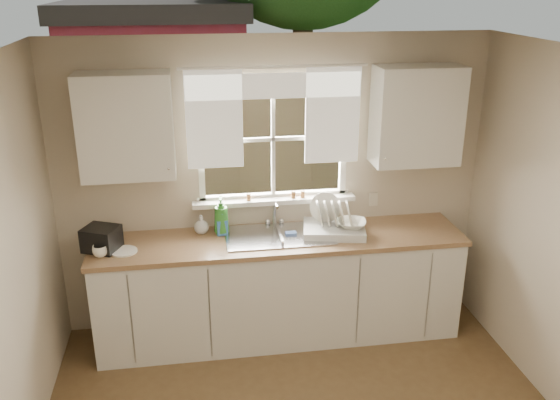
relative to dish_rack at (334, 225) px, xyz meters
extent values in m
cube|color=beige|center=(-0.46, 0.30, -0.41)|extent=(3.60, 0.02, 1.15)
cube|color=beige|center=(-0.46, 0.30, 1.34)|extent=(3.60, 0.02, 0.35)
cube|color=beige|center=(-1.66, 0.30, 0.67)|extent=(1.20, 0.02, 1.00)
cube|color=beige|center=(0.74, 0.30, 0.67)|extent=(1.20, 0.02, 1.00)
cube|color=silver|center=(-0.46, -1.70, 1.52)|extent=(3.60, 4.00, 0.02)
cube|color=white|center=(-0.46, 0.32, 0.17)|extent=(1.30, 0.06, 0.05)
cube|color=white|center=(-0.46, 0.32, 1.17)|extent=(1.30, 0.06, 0.05)
cube|color=white|center=(-1.06, 0.32, 0.67)|extent=(0.05, 0.06, 1.05)
cube|color=white|center=(0.14, 0.32, 0.67)|extent=(0.05, 0.06, 1.05)
cube|color=white|center=(-0.46, 0.32, 0.67)|extent=(0.03, 0.04, 1.00)
cube|color=white|center=(-0.46, 0.32, 0.67)|extent=(1.20, 0.04, 0.03)
cube|color=white|center=(-0.46, 0.26, 0.15)|extent=(1.38, 0.14, 0.04)
cylinder|color=white|center=(-0.46, 0.24, 1.27)|extent=(1.50, 0.02, 0.02)
cube|color=white|center=(-0.94, 0.25, 0.87)|extent=(0.45, 0.02, 0.80)
cube|color=white|center=(0.02, 0.25, 0.87)|extent=(0.45, 0.02, 0.80)
cube|color=white|center=(-0.46, 0.25, 1.12)|extent=(1.40, 0.02, 0.20)
cube|color=silver|center=(-0.46, -0.02, -0.55)|extent=(3.00, 0.62, 0.87)
cube|color=#906C48|center=(-0.46, -0.02, -0.09)|extent=(3.04, 0.65, 0.04)
cube|color=silver|center=(-1.61, 0.12, 0.87)|extent=(0.70, 0.33, 0.80)
cube|color=silver|center=(0.69, 0.12, 0.87)|extent=(0.70, 0.33, 0.80)
cube|color=beige|center=(0.42, 0.28, 0.10)|extent=(0.08, 0.01, 0.12)
cylinder|color=brown|center=(-0.68, 0.24, 0.20)|extent=(0.04, 0.04, 0.06)
cylinder|color=brown|center=(-0.22, 0.24, 0.20)|extent=(0.04, 0.04, 0.06)
cylinder|color=brown|center=(-0.30, 0.24, 0.20)|extent=(0.04, 0.04, 0.06)
cube|color=#335421|center=(-0.46, 5.30, -1.00)|extent=(20.00, 10.00, 0.02)
cube|color=#987A54|center=(-0.46, 3.30, -0.08)|extent=(8.00, 0.10, 1.80)
cube|color=maroon|center=(-1.66, 6.80, 0.12)|extent=(3.00, 3.00, 2.20)
cube|color=black|center=(-1.66, 6.80, 1.37)|extent=(3.20, 3.20, 0.30)
cylinder|color=#423021|center=(0.94, 6.30, 0.62)|extent=(0.36, 0.36, 3.20)
cube|color=#B7B7BC|center=(-0.46, 0.01, -0.15)|extent=(0.84, 0.46, 0.18)
cube|color=#B7B7BC|center=(-0.46, 0.01, -0.07)|extent=(0.88, 0.50, 0.01)
cube|color=#B7B7BC|center=(-0.46, 0.01, -0.09)|extent=(0.02, 0.41, 0.14)
cylinder|color=silver|center=(-0.46, 0.26, 0.04)|extent=(0.03, 0.03, 0.22)
cylinder|color=silver|center=(-0.46, 0.18, 0.15)|extent=(0.02, 0.18, 0.02)
sphere|color=silver|center=(-0.52, 0.26, -0.04)|extent=(0.05, 0.05, 0.05)
sphere|color=silver|center=(-0.40, 0.26, -0.04)|extent=(0.05, 0.05, 0.05)
cube|color=silver|center=(0.00, -0.01, -0.04)|extent=(0.56, 0.47, 0.07)
cylinder|color=white|center=(-0.05, 0.11, 0.12)|extent=(0.27, 0.12, 0.25)
cylinder|color=white|center=(-0.12, 0.02, 0.11)|extent=(0.11, 0.23, 0.22)
cylinder|color=white|center=(-0.06, 0.01, 0.11)|extent=(0.11, 0.23, 0.22)
cylinder|color=white|center=(0.00, -0.01, 0.11)|extent=(0.11, 0.23, 0.22)
cylinder|color=white|center=(0.06, -0.02, 0.11)|extent=(0.11, 0.23, 0.22)
cylinder|color=white|center=(0.12, -0.03, 0.11)|extent=(0.11, 0.23, 0.22)
imported|color=white|center=(0.14, -0.05, 0.02)|extent=(0.28, 0.28, 0.06)
imported|color=#2E812A|center=(-0.92, 0.13, 0.09)|extent=(0.14, 0.14, 0.32)
imported|color=#336FC2|center=(-0.92, 0.12, 0.03)|extent=(0.10, 0.10, 0.20)
imported|color=beige|center=(-1.08, 0.17, 0.01)|extent=(0.15, 0.15, 0.16)
cylinder|color=white|center=(-1.69, -0.10, -0.07)|extent=(0.20, 0.20, 0.01)
imported|color=white|center=(-1.86, -0.16, -0.03)|extent=(0.12, 0.12, 0.09)
cube|color=black|center=(-1.86, -0.03, 0.02)|extent=(0.32, 0.31, 0.19)
camera|label=1|loc=(-1.13, -4.38, 1.94)|focal=38.00mm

